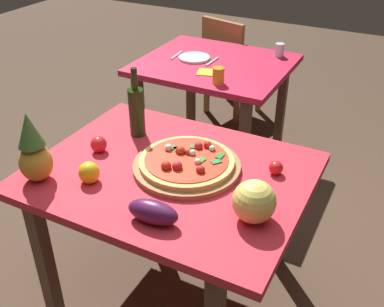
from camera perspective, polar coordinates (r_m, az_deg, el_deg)
ground_plane at (r=2.45m, az=-2.32°, el=-16.38°), size 10.00×10.00×0.00m
display_table at (r=2.02m, az=-2.71°, el=-4.18°), size 1.18×0.93×0.73m
background_table at (r=3.20m, az=2.83°, el=9.74°), size 1.00×0.87×0.73m
dining_chair at (r=3.89m, az=4.72°, el=11.44°), size 0.49×0.49×0.85m
pizza_board at (r=1.97m, az=-0.67°, el=-1.60°), size 0.47×0.47×0.02m
pizza at (r=1.96m, az=-0.67°, el=-0.91°), size 0.41×0.41×0.06m
wine_bottle at (r=2.20m, az=-6.99°, el=5.37°), size 0.08×0.08×0.34m
pineapple_left at (r=1.95m, az=-19.33°, el=0.30°), size 0.14×0.14×0.31m
melon at (r=1.67m, az=7.82°, el=-6.01°), size 0.16×0.16×0.16m
bell_pepper at (r=1.92m, az=-12.83°, el=-2.37°), size 0.09×0.09×0.10m
eggplant at (r=1.67m, az=-4.93°, el=-7.34°), size 0.21×0.11×0.09m
tomato_beside_pepper at (r=2.13m, az=-11.66°, el=1.15°), size 0.08×0.08×0.08m
tomato_by_bottle at (r=1.96m, az=10.52°, el=-1.78°), size 0.06×0.06×0.06m
drinking_glass_juice at (r=2.81m, az=3.34°, el=9.78°), size 0.07×0.07×0.10m
drinking_glass_water at (r=3.32m, az=10.95°, el=12.69°), size 0.06×0.06×0.09m
dinner_plate at (r=3.22m, az=0.29°, el=11.97°), size 0.22×0.22×0.02m
fork_utensil at (r=3.29m, az=-1.94°, el=12.28°), size 0.03×0.18×0.01m
knife_utensil at (r=3.17m, az=2.59°, el=11.50°), size 0.02×0.18×0.01m
napkin_folded at (r=2.98m, az=2.07°, el=10.17°), size 0.17×0.15×0.01m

